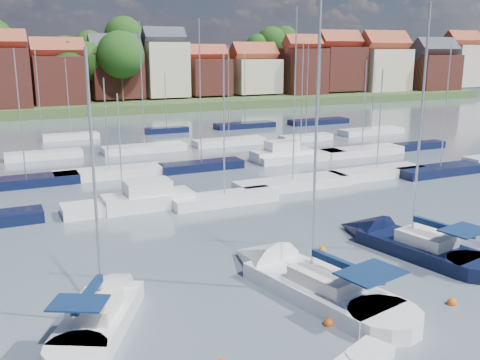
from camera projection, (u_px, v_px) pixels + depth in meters
name	position (u px, v px, depth m)	size (l,w,h in m)	color
ground	(147.00, 158.00, 62.00)	(260.00, 260.00, 0.00)	#4A5765
sailboat_left	(107.00, 309.00, 24.97)	(6.85, 9.78, 13.30)	white
sailboat_centre	(296.00, 278.00, 28.40)	(6.04, 13.36, 17.51)	white
sailboat_navy	(399.00, 242.00, 33.63)	(5.28, 11.94, 16.02)	black
tender	(362.00, 360.00, 21.04)	(3.18, 2.35, 0.62)	white
buoy_c	(328.00, 325.00, 24.21)	(0.43, 0.43, 0.43)	#D85914
buoy_d	(452.00, 304.00, 26.19)	(0.46, 0.46, 0.46)	#D85914
buoy_e	(322.00, 251.00, 33.10)	(0.47, 0.47, 0.47)	#D85914
buoy_g	(340.00, 279.00, 29.07)	(0.53, 0.53, 0.53)	beige
marina_field	(175.00, 160.00, 58.41)	(79.62, 41.41, 15.93)	white
far_shore_town	(62.00, 79.00, 143.46)	(212.46, 90.00, 22.27)	#3A5229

